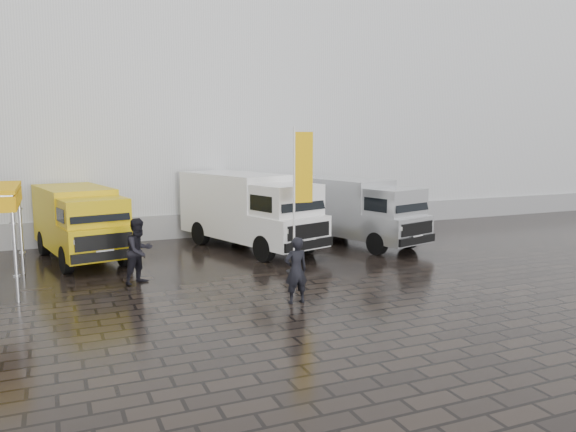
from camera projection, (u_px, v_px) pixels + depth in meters
name	position (u px, v px, depth m)	size (l,w,h in m)	color
ground	(316.00, 275.00, 17.32)	(120.00, 120.00, 0.00)	black
exhibition_hall	(226.00, 105.00, 31.83)	(44.00, 16.00, 12.00)	silver
hall_plinth	(280.00, 220.00, 25.27)	(44.00, 0.15, 1.00)	gray
van_yellow	(81.00, 224.00, 19.31)	(2.07, 5.38, 2.48)	#E3BB0B
van_white	(250.00, 212.00, 21.18)	(2.18, 6.54, 2.83)	white
van_silver	(356.00, 212.00, 22.11)	(1.98, 5.94, 2.57)	silver
flagpole	(299.00, 192.00, 17.45)	(0.88, 0.50, 4.57)	black
wheelie_bin	(411.00, 213.00, 27.53)	(0.63, 0.63, 1.04)	black
person_front	(296.00, 270.00, 14.31)	(0.63, 0.41, 1.72)	black
person_tent	(139.00, 251.00, 16.22)	(0.93, 0.73, 1.92)	black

